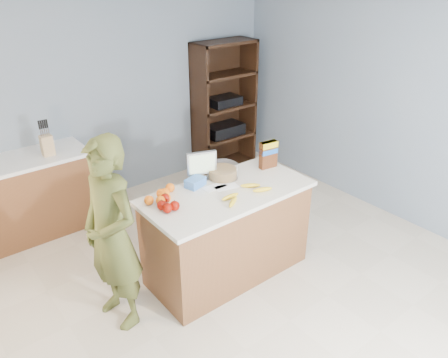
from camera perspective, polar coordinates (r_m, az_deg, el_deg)
floor at (r=4.24m, az=3.03°, el=-13.86°), size 4.50×5.00×0.02m
walls at (r=3.41m, az=3.69°, el=7.74°), size 4.52×5.02×2.51m
counter_peninsula at (r=4.17m, az=0.43°, el=-7.43°), size 1.56×0.76×0.90m
back_cabinet at (r=5.23m, az=-23.59°, el=-1.91°), size 1.24×0.62×0.90m
shelving_unit at (r=6.31m, az=-0.25°, el=9.25°), size 0.90×0.40×1.80m
person at (r=3.56m, az=-14.44°, el=-7.19°), size 0.49×0.66×1.65m
knife_block at (r=4.97m, az=-22.12°, el=4.18°), size 0.12×0.10×0.31m
envelopes at (r=3.99m, az=-0.44°, el=-1.04°), size 0.31×0.20×0.00m
bananas at (r=3.84m, az=2.66°, el=-1.87°), size 0.53×0.27×0.04m
apples at (r=3.66m, az=-7.41°, el=-3.30°), size 0.17×0.24×0.09m
oranges at (r=3.80m, az=-8.07°, el=-2.13°), size 0.34×0.23×0.08m
blue_carton at (r=3.99m, az=-3.78°, el=-0.44°), size 0.21×0.16×0.08m
salad_bowl at (r=4.14m, az=-0.19°, el=0.94°), size 0.30×0.30×0.13m
tv at (r=4.06m, az=-2.94°, el=1.92°), size 0.28×0.13×0.28m
cereal_box at (r=4.33m, az=5.83°, el=3.45°), size 0.19×0.09×0.27m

